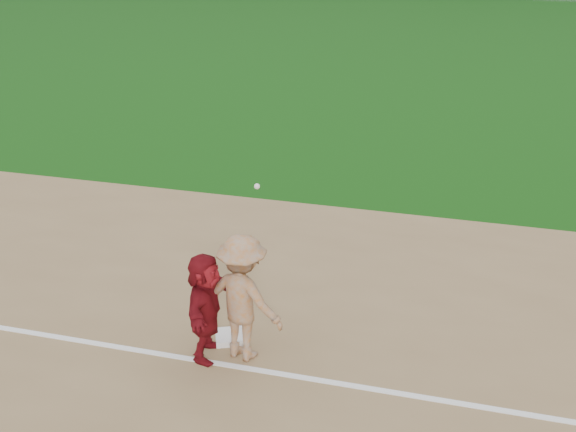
# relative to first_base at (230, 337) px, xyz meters

# --- Properties ---
(ground) EXTENTS (160.00, 160.00, 0.00)m
(ground) POSITION_rel_first_base_xyz_m (0.41, 0.20, -0.07)
(ground) COLOR #11460D
(ground) RESTS_ON ground
(foul_line) EXTENTS (60.00, 0.10, 0.01)m
(foul_line) POSITION_rel_first_base_xyz_m (0.41, -0.60, -0.04)
(foul_line) COLOR white
(foul_line) RESTS_ON infield_dirt
(first_base) EXTENTS (0.54, 0.54, 0.09)m
(first_base) POSITION_rel_first_base_xyz_m (0.00, 0.00, 0.00)
(first_base) COLOR white
(first_base) RESTS_ON infield_dirt
(base_runner) EXTENTS (0.50, 1.46, 1.56)m
(base_runner) POSITION_rel_first_base_xyz_m (-0.17, -0.43, 0.74)
(base_runner) COLOR maroon
(base_runner) RESTS_ON infield_dirt
(first_base_play) EXTENTS (1.33, 0.99, 2.54)m
(first_base_play) POSITION_rel_first_base_xyz_m (0.32, -0.30, 0.87)
(first_base_play) COLOR gray
(first_base_play) RESTS_ON infield_dirt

